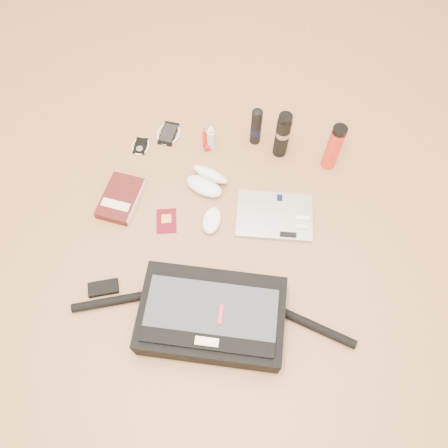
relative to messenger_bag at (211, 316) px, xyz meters
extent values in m
plane|color=#A36C44|center=(-0.02, 0.32, -0.06)|extent=(4.00, 4.00, 0.00)
cube|color=black|center=(0.00, 0.00, 0.00)|extent=(0.50, 0.32, 0.12)
cube|color=#34373B|center=(0.00, -0.01, 0.06)|extent=(0.44, 0.23, 0.01)
cube|color=black|center=(0.00, -0.10, 0.06)|extent=(0.44, 0.06, 0.02)
cube|color=beige|center=(0.00, -0.10, 0.07)|extent=(0.08, 0.03, 0.02)
cube|color=#B41C25|center=(0.03, -0.01, 0.07)|extent=(0.02, 0.07, 0.02)
cylinder|color=black|center=(-0.36, 0.03, -0.05)|extent=(0.30, 0.12, 0.03)
cylinder|color=black|center=(0.36, 0.01, -0.05)|extent=(0.30, 0.13, 0.03)
cube|color=black|center=(-0.41, 0.08, -0.05)|extent=(0.12, 0.08, 0.02)
cube|color=#B1B1B3|center=(0.20, 0.44, -0.05)|extent=(0.30, 0.21, 0.02)
cube|color=black|center=(0.22, 0.52, -0.04)|extent=(0.02, 0.03, 0.00)
cube|color=white|center=(0.31, 0.43, -0.04)|extent=(0.05, 0.02, 0.01)
cube|color=silver|center=(0.31, 0.39, -0.04)|extent=(0.05, 0.02, 0.01)
cube|color=black|center=(0.26, 0.36, -0.04)|extent=(0.06, 0.02, 0.01)
cube|color=#3F110F|center=(-0.42, 0.46, -0.05)|extent=(0.17, 0.23, 0.04)
cube|color=beige|center=(-0.35, 0.44, -0.05)|extent=(0.04, 0.20, 0.03)
cube|color=beige|center=(-0.43, 0.42, -0.03)|extent=(0.12, 0.06, 0.00)
cube|color=#4F0811|center=(-0.22, 0.38, -0.06)|extent=(0.10, 0.12, 0.00)
cube|color=gold|center=(-0.22, 0.39, -0.06)|extent=(0.05, 0.05, 0.00)
ellipsoid|color=white|center=(-0.04, 0.39, -0.04)|extent=(0.08, 0.13, 0.04)
ellipsoid|color=white|center=(-0.09, 0.54, -0.04)|extent=(0.18, 0.14, 0.05)
ellipsoid|color=white|center=(-0.07, 0.59, -0.02)|extent=(0.18, 0.14, 0.09)
ellipsoid|color=black|center=(-0.12, 0.56, -0.04)|extent=(0.05, 0.04, 0.01)
ellipsoid|color=black|center=(-0.06, 0.53, -0.04)|extent=(0.05, 0.04, 0.01)
cylinder|color=black|center=(-0.09, 0.54, -0.03)|extent=(0.02, 0.01, 0.00)
cube|color=black|center=(-0.39, 0.73, -0.06)|extent=(0.06, 0.09, 0.01)
cylinder|color=#A6A6A8|center=(-0.39, 0.71, -0.05)|extent=(0.03, 0.03, 0.00)
torus|color=white|center=(-0.39, 0.73, -0.06)|extent=(0.08, 0.08, 0.01)
cube|color=black|center=(-0.28, 0.81, -0.06)|extent=(0.08, 0.13, 0.01)
cube|color=black|center=(-0.28, 0.81, -0.05)|extent=(0.07, 0.11, 0.00)
torus|color=white|center=(-0.28, 0.81, -0.06)|extent=(0.11, 0.11, 0.01)
cube|color=#A90C00|center=(-0.11, 0.78, -0.05)|extent=(0.04, 0.07, 0.03)
cube|color=#AE171B|center=(-0.10, 0.74, -0.05)|extent=(0.03, 0.03, 0.02)
cylinder|color=#9A9A9C|center=(-0.11, 0.83, -0.05)|extent=(0.03, 0.04, 0.02)
cylinder|color=#B7E0F0|center=(-0.08, 0.76, -0.01)|extent=(0.03, 0.03, 0.10)
cylinder|color=white|center=(-0.08, 0.76, 0.04)|extent=(0.02, 0.02, 0.02)
cylinder|color=white|center=(-0.08, 0.76, 0.06)|extent=(0.01, 0.01, 0.01)
cylinder|color=black|center=(0.10, 0.81, 0.03)|extent=(0.06, 0.06, 0.18)
cylinder|color=black|center=(0.10, 0.81, 0.01)|extent=(0.06, 0.06, 0.04)
ellipsoid|color=black|center=(0.10, 0.81, 0.12)|extent=(0.06, 0.06, 0.02)
cylinder|color=black|center=(0.21, 0.76, 0.04)|extent=(0.06, 0.06, 0.21)
cylinder|color=#979799|center=(0.21, 0.76, 0.07)|extent=(0.06, 0.06, 0.03)
cylinder|color=black|center=(0.21, 0.76, 0.16)|extent=(0.06, 0.06, 0.02)
cylinder|color=red|center=(0.42, 0.72, 0.04)|extent=(0.08, 0.08, 0.21)
cylinder|color=black|center=(0.42, 0.72, 0.16)|extent=(0.07, 0.07, 0.02)
camera|label=1|loc=(0.08, -0.39, 1.48)|focal=35.00mm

